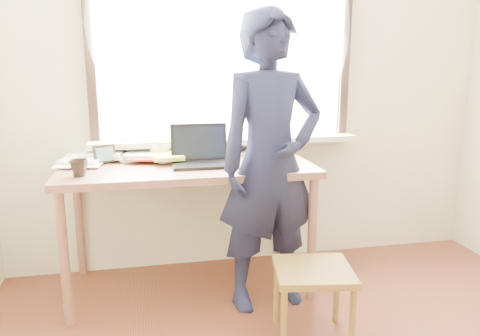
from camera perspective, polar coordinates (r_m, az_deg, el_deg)
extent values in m
cube|color=beige|center=(3.36, 1.40, 9.99)|extent=(3.50, 0.02, 2.60)
cube|color=white|center=(3.30, -2.01, 15.15)|extent=(1.70, 0.01, 1.30)
cube|color=black|center=(3.33, -1.87, 3.38)|extent=(1.82, 0.06, 0.06)
cube|color=black|center=(3.25, -17.95, 14.59)|extent=(0.06, 0.06, 1.30)
cube|color=black|center=(3.55, 12.68, 14.69)|extent=(0.06, 0.06, 1.30)
cube|color=beige|center=(3.26, -1.66, 3.36)|extent=(1.85, 0.20, 0.04)
cube|color=white|center=(3.23, -1.79, 16.97)|extent=(1.95, 0.02, 1.65)
cube|color=brown|center=(2.98, -6.44, 0.10)|extent=(1.56, 0.78, 0.04)
cylinder|color=brown|center=(2.81, -20.64, -10.40)|extent=(0.06, 0.06, 0.79)
cylinder|color=brown|center=(3.43, -19.01, -6.07)|extent=(0.06, 0.06, 0.79)
cylinder|color=brown|center=(2.95, 8.75, -8.63)|extent=(0.06, 0.06, 0.79)
cylinder|color=brown|center=(3.54, 4.98, -4.81)|extent=(0.06, 0.06, 0.79)
cube|color=black|center=(2.90, -4.71, 0.44)|extent=(0.36, 0.26, 0.02)
cube|color=black|center=(3.00, -5.02, 3.14)|extent=(0.36, 0.08, 0.24)
cube|color=black|center=(3.00, -5.02, 3.14)|extent=(0.32, 0.06, 0.19)
cube|color=black|center=(2.89, -4.69, 0.46)|extent=(0.32, 0.15, 0.00)
imported|color=white|center=(3.15, -9.77, 2.06)|extent=(0.18, 0.18, 0.10)
imported|color=black|center=(2.77, -19.04, 0.00)|extent=(0.11, 0.11, 0.10)
ellipsoid|color=black|center=(2.95, 2.61, 0.85)|extent=(0.09, 0.07, 0.04)
cube|color=white|center=(3.25, -17.03, 1.29)|extent=(0.37, 0.36, 0.02)
cube|color=yellow|center=(3.26, -8.07, 1.82)|extent=(0.29, 0.31, 0.02)
cube|color=yellow|center=(3.12, -8.01, 1.31)|extent=(0.31, 0.36, 0.01)
cube|color=white|center=(3.11, -15.02, 1.04)|extent=(0.21, 0.30, 0.01)
cube|color=yellow|center=(3.06, -14.90, 0.93)|extent=(0.31, 0.32, 0.01)
cube|color=white|center=(3.03, -14.81, 0.90)|extent=(0.31, 0.31, 0.01)
cube|color=white|center=(3.12, -16.15, 1.33)|extent=(0.20, 0.26, 0.02)
cube|color=#B93222|center=(3.25, -12.20, 2.06)|extent=(0.23, 0.29, 0.02)
cube|color=#B93222|center=(3.24, -18.44, 1.74)|extent=(0.32, 0.32, 0.02)
cube|color=white|center=(3.16, -16.41, 1.61)|extent=(0.32, 0.32, 0.02)
imported|color=white|center=(3.17, -14.51, 1.19)|extent=(0.23, 0.29, 0.03)
imported|color=white|center=(3.29, 0.41, 1.95)|extent=(0.28, 0.30, 0.02)
cube|color=black|center=(3.06, -16.18, 1.48)|extent=(0.13, 0.07, 0.11)
cube|color=#3B6D30|center=(3.06, -16.18, 1.48)|extent=(0.10, 0.05, 0.08)
cube|color=olive|center=(2.55, 8.92, -12.32)|extent=(0.46, 0.44, 0.04)
cylinder|color=olive|center=(2.47, 5.36, -18.38)|extent=(0.03, 0.03, 0.37)
cylinder|color=olive|center=(2.76, 4.47, -14.88)|extent=(0.03, 0.03, 0.37)
cylinder|color=olive|center=(2.54, 13.50, -17.83)|extent=(0.03, 0.03, 0.37)
cylinder|color=olive|center=(2.81, 11.70, -14.51)|extent=(0.03, 0.03, 0.37)
imported|color=black|center=(2.75, 3.73, 0.60)|extent=(0.71, 0.53, 1.77)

